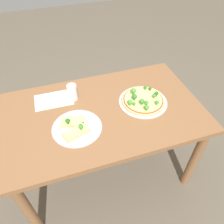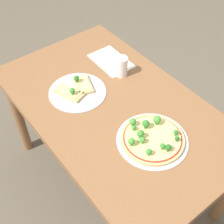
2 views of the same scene
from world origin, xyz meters
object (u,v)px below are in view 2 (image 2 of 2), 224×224
dining_table (114,118)px  drinking_cup (122,66)px  pizza_tray_slice (77,90)px  pizza_tray_whole (151,138)px

dining_table → drinking_cup: drinking_cup is taller
dining_table → drinking_cup: bearing=132.2°
pizza_tray_slice → drinking_cup: size_ratio=2.67×
dining_table → pizza_tray_slice: (-0.20, -0.09, 0.10)m
pizza_tray_whole → drinking_cup: drinking_cup is taller
dining_table → drinking_cup: 0.28m
dining_table → pizza_tray_whole: size_ratio=3.94×
dining_table → drinking_cup: (-0.16, 0.18, 0.15)m
dining_table → pizza_tray_whole: (0.28, -0.00, 0.11)m
dining_table → drinking_cup: size_ratio=11.40×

